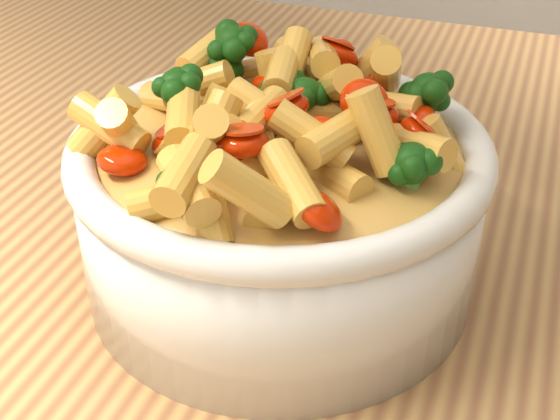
% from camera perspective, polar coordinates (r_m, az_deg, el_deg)
% --- Properties ---
extents(table, '(1.20, 0.80, 0.90)m').
position_cam_1_polar(table, '(0.57, 4.37, -9.65)').
color(table, tan).
rests_on(table, ground).
extents(serving_bowl, '(0.22, 0.22, 0.10)m').
position_cam_1_polar(serving_bowl, '(0.43, 0.00, 0.13)').
color(serving_bowl, silver).
rests_on(serving_bowl, table).
extents(pasta_salad, '(0.18, 0.18, 0.04)m').
position_cam_1_polar(pasta_salad, '(0.40, 0.00, 7.37)').
color(pasta_salad, gold).
rests_on(pasta_salad, serving_bowl).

